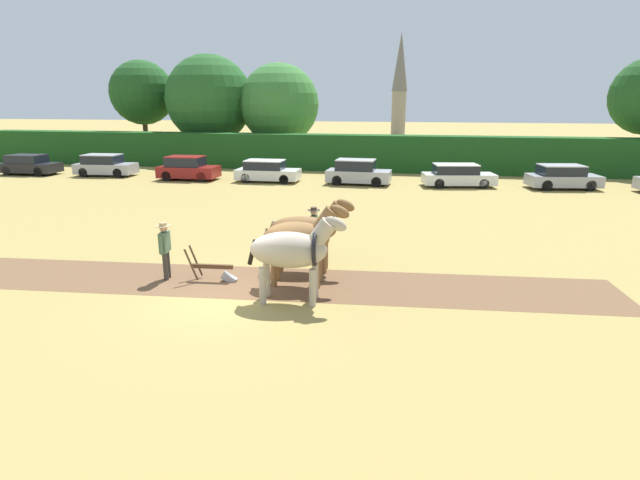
% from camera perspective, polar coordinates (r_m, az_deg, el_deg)
% --- Properties ---
extents(ground_plane, '(240.00, 240.00, 0.00)m').
position_cam_1_polar(ground_plane, '(14.14, -10.17, -6.28)').
color(ground_plane, '#998447').
extents(plowed_furrow_strip, '(26.59, 4.94, 0.01)m').
position_cam_1_polar(plowed_furrow_strip, '(15.88, -16.99, -4.25)').
color(plowed_furrow_strip, brown).
rests_on(plowed_furrow_strip, ground).
extents(hedgerow, '(63.57, 1.97, 2.72)m').
position_cam_1_polar(hedgerow, '(39.07, 3.90, 9.92)').
color(hedgerow, '#194719').
rests_on(hedgerow, ground).
extents(tree_far_left, '(5.73, 5.73, 8.80)m').
position_cam_1_polar(tree_far_left, '(50.14, -19.67, 15.55)').
color(tree_far_left, '#4C3823').
rests_on(tree_far_left, ground).
extents(tree_left, '(7.58, 7.58, 9.15)m').
position_cam_1_polar(tree_left, '(46.45, -12.53, 15.44)').
color(tree_left, '#4C3823').
rests_on(tree_left, ground).
extents(tree_center_left, '(6.83, 6.83, 8.36)m').
position_cam_1_polar(tree_center_left, '(44.70, -4.68, 15.22)').
color(tree_center_left, '#4C3823').
rests_on(tree_center_left, ground).
extents(church_spire, '(2.24, 2.24, 14.52)m').
position_cam_1_polar(church_spire, '(75.37, 9.10, 17.25)').
color(church_spire, gray).
rests_on(church_spire, ground).
extents(draft_horse_lead_left, '(2.71, 1.17, 2.45)m').
position_cam_1_polar(draft_horse_lead_left, '(13.11, -3.16, -1.15)').
color(draft_horse_lead_left, '#B2A38E').
rests_on(draft_horse_lead_left, ground).
extents(draft_horse_lead_right, '(2.65, 1.15, 2.49)m').
position_cam_1_polar(draft_horse_lead_right, '(14.34, -2.28, 0.26)').
color(draft_horse_lead_right, brown).
rests_on(draft_horse_lead_right, ground).
extents(draft_horse_trail_left, '(2.83, 1.03, 2.40)m').
position_cam_1_polar(draft_horse_trail_left, '(15.60, -1.54, 1.22)').
color(draft_horse_trail_left, brown).
rests_on(draft_horse_trail_left, ground).
extents(plow, '(1.54, 0.49, 1.13)m').
position_cam_1_polar(plow, '(15.25, -11.78, -3.47)').
color(plow, '#4C331E').
rests_on(plow, ground).
extents(farmer_at_plow, '(0.44, 0.67, 1.75)m').
position_cam_1_polar(farmer_at_plow, '(15.59, -17.30, -0.66)').
color(farmer_at_plow, '#38332D').
rests_on(farmer_at_plow, ground).
extents(farmer_beside_team, '(0.43, 0.67, 1.72)m').
position_cam_1_polar(farmer_beside_team, '(17.18, -0.71, 1.45)').
color(farmer_beside_team, '#28334C').
rests_on(farmer_beside_team, ground).
extents(parked_car_far_left, '(4.20, 1.87, 1.44)m').
position_cam_1_polar(parked_car_far_left, '(42.59, -30.30, 7.43)').
color(parked_car_far_left, black).
rests_on(parked_car_far_left, ground).
extents(parked_car_left, '(4.27, 2.08, 1.54)m').
position_cam_1_polar(parked_car_left, '(39.30, -23.37, 7.82)').
color(parked_car_left, '#9E9EA8').
rests_on(parked_car_left, ground).
extents(parked_car_center_left, '(4.02, 1.94, 1.60)m').
position_cam_1_polar(parked_car_center_left, '(35.50, -14.88, 7.91)').
color(parked_car_center_left, maroon).
rests_on(parked_car_center_left, ground).
extents(parked_car_center, '(4.22, 1.91, 1.43)m').
position_cam_1_polar(parked_car_center, '(33.69, -6.07, 7.82)').
color(parked_car_center, silver).
rests_on(parked_car_center, ground).
extents(parked_car_center_right, '(4.14, 1.95, 1.60)m').
position_cam_1_polar(parked_car_center_right, '(32.50, 4.33, 7.70)').
color(parked_car_center_right, '#A8A8B2').
rests_on(parked_car_center_right, ground).
extents(parked_car_right, '(4.65, 2.49, 1.41)m').
position_cam_1_polar(parked_car_right, '(32.71, 15.46, 7.10)').
color(parked_car_right, silver).
rests_on(parked_car_right, ground).
extents(parked_car_far_right, '(4.39, 2.44, 1.46)m').
position_cam_1_polar(parked_car_far_right, '(34.12, 25.98, 6.47)').
color(parked_car_far_right, '#9E9EA8').
rests_on(parked_car_far_right, ground).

